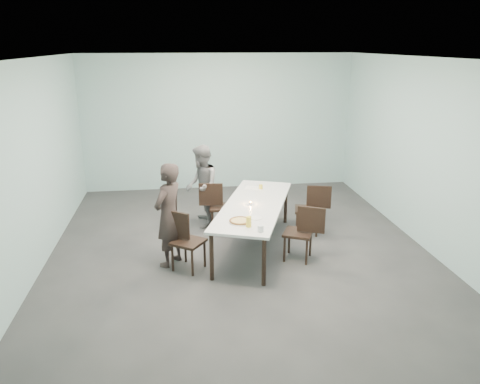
{
  "coord_description": "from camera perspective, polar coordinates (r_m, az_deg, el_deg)",
  "views": [
    {
      "loc": [
        -0.92,
        -6.9,
        3.2
      ],
      "look_at": [
        0.0,
        -0.07,
        1.0
      ],
      "focal_mm": 35.0,
      "sensor_mm": 36.0,
      "label": 1
    }
  ],
  "objects": [
    {
      "name": "room_shell",
      "position": [
        7.06,
        -0.08,
        8.12
      ],
      "size": [
        6.02,
        7.02,
        3.01
      ],
      "color": "#A0C7CA",
      "rests_on": "ground"
    },
    {
      "name": "pizza",
      "position": [
        6.71,
        0.02,
        -3.55
      ],
      "size": [
        0.34,
        0.34,
        0.04
      ],
      "color": "white",
      "rests_on": "table"
    },
    {
      "name": "chair_near_left",
      "position": [
        6.92,
        -6.9,
        -5.41
      ],
      "size": [
        0.63,
        0.58,
        0.87
      ],
      "rotation": [
        0.0,
        0.0,
        -0.6
      ],
      "color": "black",
      "rests_on": "ground"
    },
    {
      "name": "menu",
      "position": [
        8.28,
        1.68,
        0.51
      ],
      "size": [
        0.36,
        0.31,
        0.01
      ],
      "primitive_type": "cube",
      "rotation": [
        0.0,
        0.0,
        -0.35
      ],
      "color": "silver",
      "rests_on": "table"
    },
    {
      "name": "chair_far_right",
      "position": [
        8.22,
        8.78,
        -1.69
      ],
      "size": [
        0.65,
        0.51,
        0.87
      ],
      "rotation": [
        0.0,
        0.0,
        2.89
      ],
      "color": "black",
      "rests_on": "ground"
    },
    {
      "name": "amber_tumbler",
      "position": [
        8.22,
        2.55,
        0.63
      ],
      "size": [
        0.07,
        0.07,
        0.08
      ],
      "primitive_type": "cylinder",
      "color": "yellow",
      "rests_on": "table"
    },
    {
      "name": "tealight",
      "position": [
        7.43,
        1.29,
        -1.39
      ],
      "size": [
        0.06,
        0.06,
        0.05
      ],
      "color": "silver",
      "rests_on": "table"
    },
    {
      "name": "table",
      "position": [
        7.49,
        1.72,
        -1.88
      ],
      "size": [
        1.73,
        2.75,
        0.75
      ],
      "rotation": [
        0.0,
        0.0,
        -0.35
      ],
      "color": "white",
      "rests_on": "ground"
    },
    {
      "name": "water_tumbler",
      "position": [
        6.38,
        2.52,
        -4.48
      ],
      "size": [
        0.08,
        0.08,
        0.09
      ],
      "primitive_type": "cylinder",
      "color": "silver",
      "rests_on": "table"
    },
    {
      "name": "beer_glass",
      "position": [
        6.52,
        1.07,
        -3.66
      ],
      "size": [
        0.08,
        0.08,
        0.15
      ],
      "primitive_type": "cylinder",
      "color": "yellow",
      "rests_on": "table"
    },
    {
      "name": "chair_near_right",
      "position": [
        7.19,
        7.76,
        -4.52
      ],
      "size": [
        0.65,
        0.56,
        0.87
      ],
      "rotation": [
        0.0,
        0.0,
        2.7
      ],
      "color": "black",
      "rests_on": "ground"
    },
    {
      "name": "chair_far_left",
      "position": [
        8.26,
        -2.79,
        -1.4
      ],
      "size": [
        0.63,
        0.46,
        0.87
      ],
      "rotation": [
        0.0,
        0.0,
        -0.1
      ],
      "color": "black",
      "rests_on": "ground"
    },
    {
      "name": "diner_far",
      "position": [
        8.44,
        -4.69,
        0.71
      ],
      "size": [
        0.57,
        0.73,
        1.49
      ],
      "primitive_type": "imported",
      "rotation": [
        0.0,
        0.0,
        -1.58
      ],
      "color": "slate",
      "rests_on": "ground"
    },
    {
      "name": "ground",
      "position": [
        7.67,
        -0.07,
        -6.98
      ],
      "size": [
        7.0,
        7.0,
        0.0
      ],
      "primitive_type": "plane",
      "color": "#333335",
      "rests_on": "ground"
    },
    {
      "name": "diner_near",
      "position": [
        6.97,
        -8.69,
        -2.79
      ],
      "size": [
        0.64,
        0.69,
        1.57
      ],
      "primitive_type": "imported",
      "rotation": [
        0.0,
        0.0,
        -2.18
      ],
      "color": "black",
      "rests_on": "ground"
    },
    {
      "name": "side_plate",
      "position": [
        6.86,
        1.95,
        -3.18
      ],
      "size": [
        0.18,
        0.18,
        0.01
      ],
      "primitive_type": "cylinder",
      "color": "white",
      "rests_on": "table"
    }
  ]
}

